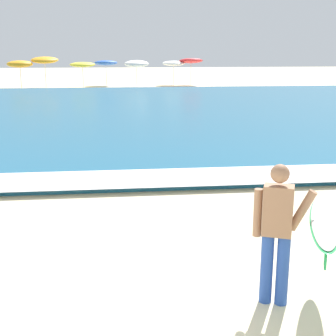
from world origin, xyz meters
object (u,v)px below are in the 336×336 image
object	(u,v)px
beach_umbrella_2	(20,64)
beach_umbrella_6	(137,64)
surfer_with_board	(298,225)
beach_umbrella_7	(174,63)
beach_umbrella_4	(82,65)
beach_umbrella_3	(45,60)
beach_umbrella_8	(191,61)
beach_umbrella_5	(106,63)

from	to	relation	value
beach_umbrella_2	beach_umbrella_6	distance (m)	9.35
surfer_with_board	beach_umbrella_7	world-z (taller)	beach_umbrella_7
beach_umbrella_4	beach_umbrella_6	world-z (taller)	beach_umbrella_6
beach_umbrella_3	beach_umbrella_6	distance (m)	7.47
surfer_with_board	beach_umbrella_8	xyz separation A→B (m)	(4.70, 37.00, 1.03)
beach_umbrella_2	beach_umbrella_7	world-z (taller)	beach_umbrella_2
surfer_with_board	beach_umbrella_3	size ratio (longest dim) A/B	0.90
beach_umbrella_2	beach_umbrella_6	size ratio (longest dim) A/B	0.98
beach_umbrella_2	beach_umbrella_7	bearing A→B (deg)	8.76
beach_umbrella_6	beach_umbrella_7	distance (m)	3.71
beach_umbrella_2	beach_umbrella_7	distance (m)	12.79
surfer_with_board	beach_umbrella_8	bearing A→B (deg)	82.77
beach_umbrella_3	beach_umbrella_8	bearing A→B (deg)	5.73
beach_umbrella_4	beach_umbrella_5	bearing A→B (deg)	48.27
beach_umbrella_6	beach_umbrella_8	world-z (taller)	beach_umbrella_8
beach_umbrella_4	beach_umbrella_7	distance (m)	7.97
beach_umbrella_3	beach_umbrella_5	size ratio (longest dim) A/B	1.17
beach_umbrella_2	beach_umbrella_5	xyz separation A→B (m)	(6.81, 1.89, 0.02)
beach_umbrella_2	beach_umbrella_6	bearing A→B (deg)	1.55
beach_umbrella_8	beach_umbrella_2	bearing A→B (deg)	-172.86
beach_umbrella_4	beach_umbrella_6	size ratio (longest dim) A/B	0.93
beach_umbrella_7	beach_umbrella_8	distance (m)	1.53
surfer_with_board	beach_umbrella_8	world-z (taller)	beach_umbrella_8
beach_umbrella_6	beach_umbrella_7	bearing A→B (deg)	27.24
surfer_with_board	beach_umbrella_5	bearing A→B (deg)	94.07
beach_umbrella_7	beach_umbrella_4	bearing A→B (deg)	-164.45
surfer_with_board	beach_umbrella_7	bearing A→B (deg)	85.10
beach_umbrella_3	beach_umbrella_7	bearing A→B (deg)	7.44
beach_umbrella_6	beach_umbrella_5	bearing A→B (deg)	147.19
beach_umbrella_2	beach_umbrella_3	xyz separation A→B (m)	(1.89, 0.54, 0.29)
surfer_with_board	beach_umbrella_7	xyz separation A→B (m)	(3.19, 37.18, 0.81)
beach_umbrella_2	beach_umbrella_6	xyz separation A→B (m)	(9.34, 0.25, -0.02)
beach_umbrella_7	surfer_with_board	bearing A→B (deg)	-94.90
beach_umbrella_2	beach_umbrella_7	xyz separation A→B (m)	(12.64, 1.95, -0.04)
beach_umbrella_3	beach_umbrella_8	size ratio (longest dim) A/B	1.07
beach_umbrella_2	beach_umbrella_6	world-z (taller)	beach_umbrella_6
beach_umbrella_5	beach_umbrella_6	world-z (taller)	beach_umbrella_6
beach_umbrella_5	beach_umbrella_3	bearing A→B (deg)	-164.74
beach_umbrella_5	beach_umbrella_8	xyz separation A→B (m)	(7.33, -0.11, 0.17)
beach_umbrella_3	beach_umbrella_6	xyz separation A→B (m)	(7.45, -0.29, -0.31)
beach_umbrella_4	beach_umbrella_7	size ratio (longest dim) A/B	0.99
beach_umbrella_4	beach_umbrella_6	bearing A→B (deg)	5.74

